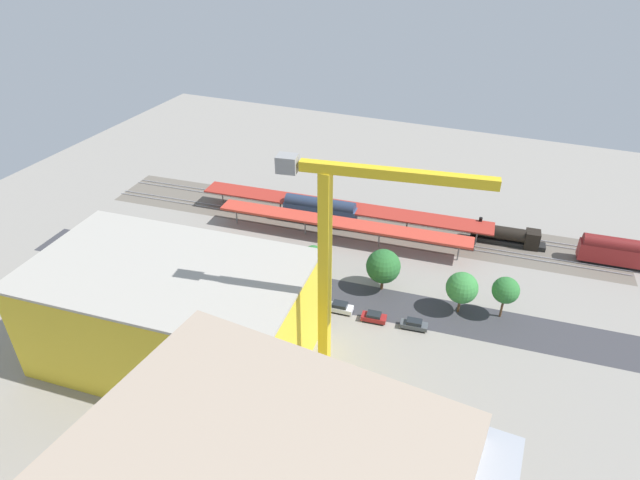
% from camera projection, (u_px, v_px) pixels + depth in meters
% --- Properties ---
extents(ground_plane, '(181.24, 181.24, 0.00)m').
position_uv_depth(ground_plane, '(312.00, 276.00, 101.14)').
color(ground_plane, gray).
rests_on(ground_plane, ground).
extents(rail_bed, '(114.05, 23.02, 0.01)m').
position_uv_depth(rail_bed, '(351.00, 221.00, 118.93)').
color(rail_bed, '#665E54').
rests_on(rail_bed, ground).
extents(street_asphalt, '(113.63, 17.42, 0.01)m').
position_uv_depth(street_asphalt, '(303.00, 288.00, 97.87)').
color(street_asphalt, '#38383D').
rests_on(street_asphalt, ground).
extents(track_rails, '(112.97, 16.62, 0.12)m').
position_uv_depth(track_rails, '(351.00, 221.00, 118.84)').
color(track_rails, '#9E9EA8').
rests_on(track_rails, ground).
extents(platform_canopy_near, '(53.29, 8.21, 4.55)m').
position_uv_depth(platform_canopy_near, '(342.00, 223.00, 109.74)').
color(platform_canopy_near, '#C63D2D').
rests_on(platform_canopy_near, ground).
extents(platform_canopy_far, '(64.32, 10.10, 4.36)m').
position_uv_depth(platform_canopy_far, '(342.00, 207.00, 116.00)').
color(platform_canopy_far, '#A82D23').
rests_on(platform_canopy_far, ground).
extents(locomotive, '(15.09, 3.86, 5.16)m').
position_uv_depth(locomotive, '(509.00, 236.00, 110.01)').
color(locomotive, black).
rests_on(locomotive, ground).
extents(passenger_coach, '(17.94, 4.28, 5.90)m').
position_uv_depth(passenger_coach, '(629.00, 253.00, 102.35)').
color(passenger_coach, black).
rests_on(passenger_coach, ground).
extents(freight_coach_far, '(16.36, 4.15, 6.14)m').
position_uv_depth(freight_coach_far, '(320.00, 210.00, 116.56)').
color(freight_coach_far, black).
rests_on(freight_coach_far, ground).
extents(parked_car_0, '(4.62, 2.21, 1.68)m').
position_uv_depth(parked_car_0, '(414.00, 325.00, 88.20)').
color(parked_car_0, black).
rests_on(parked_car_0, ground).
extents(parked_car_1, '(4.34, 2.29, 1.63)m').
position_uv_depth(parked_car_1, '(374.00, 317.00, 89.80)').
color(parked_car_1, black).
rests_on(parked_car_1, ground).
extents(parked_car_2, '(4.63, 2.22, 1.79)m').
position_uv_depth(parked_car_2, '(340.00, 308.00, 91.90)').
color(parked_car_2, black).
rests_on(parked_car_2, ground).
extents(parked_car_3, '(4.70, 1.95, 1.58)m').
position_uv_depth(parked_car_3, '(310.00, 301.00, 93.71)').
color(parked_car_3, black).
rests_on(parked_car_3, ground).
extents(construction_building, '(40.69, 25.39, 15.77)m').
position_uv_depth(construction_building, '(173.00, 314.00, 79.42)').
color(construction_building, yellow).
rests_on(construction_building, ground).
extents(construction_roof_slab, '(41.33, 26.03, 0.40)m').
position_uv_depth(construction_roof_slab, '(165.00, 270.00, 75.16)').
color(construction_roof_slab, '#ADA89E').
rests_on(construction_roof_slab, construction_building).
extents(tower_crane, '(24.82, 5.25, 35.22)m').
position_uv_depth(tower_crane, '(338.00, 268.00, 67.43)').
color(tower_crane, gray).
rests_on(tower_crane, ground).
extents(box_truck_0, '(9.97, 4.01, 3.28)m').
position_uv_depth(box_truck_0, '(261.00, 289.00, 95.08)').
color(box_truck_0, black).
rests_on(box_truck_0, ground).
extents(street_tree_0, '(6.21, 6.21, 8.12)m').
position_uv_depth(street_tree_0, '(383.00, 266.00, 95.16)').
color(street_tree_0, brown).
rests_on(street_tree_0, ground).
extents(street_tree_1, '(5.40, 5.40, 7.74)m').
position_uv_depth(street_tree_1, '(462.00, 288.00, 89.70)').
color(street_tree_1, brown).
rests_on(street_tree_1, ground).
extents(street_tree_2, '(4.52, 4.52, 7.81)m').
position_uv_depth(street_tree_2, '(506.00, 290.00, 88.28)').
color(street_tree_2, brown).
rests_on(street_tree_2, ground).
extents(street_tree_3, '(4.38, 4.38, 6.42)m').
position_uv_depth(street_tree_3, '(313.00, 257.00, 99.14)').
color(street_tree_3, brown).
rests_on(street_tree_3, ground).
extents(traffic_light, '(0.50, 0.36, 6.11)m').
position_uv_depth(traffic_light, '(202.00, 261.00, 98.24)').
color(traffic_light, '#333333').
rests_on(traffic_light, ground).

